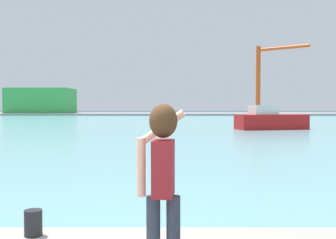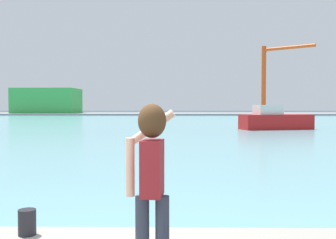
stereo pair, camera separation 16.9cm
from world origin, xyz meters
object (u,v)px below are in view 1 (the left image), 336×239
harbor_bollard (33,223)px  port_crane (264,72)px  warehouse_left (41,101)px  boat_moored (270,120)px  person_photographer (162,172)px

harbor_bollard → port_crane: size_ratio=0.02×
port_crane → warehouse_left: bearing=171.0°
boat_moored → warehouse_left: size_ratio=0.48×
person_photographer → harbor_bollard: size_ratio=5.10×
boat_moored → port_crane: 51.98m
harbor_bollard → person_photographer: bearing=-36.6°
harbor_bollard → warehouse_left: (-28.08, 89.58, 2.58)m
person_photographer → harbor_bollard: (-1.72, 1.28, -0.89)m
warehouse_left → boat_moored: bearing=-55.9°
warehouse_left → port_crane: 51.72m
person_photographer → port_crane: 85.78m
person_photographer → warehouse_left: warehouse_left is taller
person_photographer → port_crane: port_crane is taller
warehouse_left → port_crane: size_ratio=0.97×
boat_moored → port_crane: port_crane is taller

